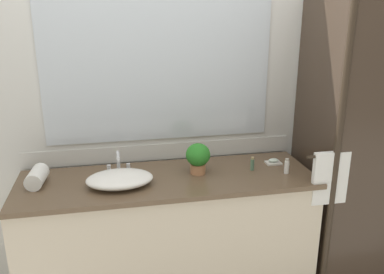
# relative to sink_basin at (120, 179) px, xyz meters

# --- Properties ---
(wall_back_with_mirror) EXTENTS (4.40, 0.06, 2.60)m
(wall_back_with_mirror) POSITION_rel_sink_basin_xyz_m (0.29, 0.40, 0.36)
(wall_back_with_mirror) COLOR silver
(wall_back_with_mirror) RESTS_ON ground_plane
(vanity_cabinet) EXTENTS (1.80, 0.58, 0.90)m
(vanity_cabinet) POSITION_rel_sink_basin_xyz_m (0.29, 0.06, -0.49)
(vanity_cabinet) COLOR beige
(vanity_cabinet) RESTS_ON ground_plane
(shower_enclosure) EXTENTS (1.20, 0.59, 2.00)m
(shower_enclosure) POSITION_rel_sink_basin_xyz_m (1.57, -0.13, 0.08)
(shower_enclosure) COLOR #2D2319
(shower_enclosure) RESTS_ON ground_plane
(sink_basin) EXTENTS (0.39, 0.28, 0.08)m
(sink_basin) POSITION_rel_sink_basin_xyz_m (0.00, 0.00, 0.00)
(sink_basin) COLOR white
(sink_basin) RESTS_ON vanity_cabinet
(faucet) EXTENTS (0.17, 0.14, 0.15)m
(faucet) POSITION_rel_sink_basin_xyz_m (0.00, 0.18, 0.01)
(faucet) COLOR silver
(faucet) RESTS_ON vanity_cabinet
(potted_plant) EXTENTS (0.15, 0.15, 0.19)m
(potted_plant) POSITION_rel_sink_basin_xyz_m (0.48, 0.09, 0.07)
(potted_plant) COLOR #B77A51
(potted_plant) RESTS_ON vanity_cabinet
(soap_dish) EXTENTS (0.10, 0.07, 0.04)m
(soap_dish) POSITION_rel_sink_basin_xyz_m (1.01, 0.14, -0.03)
(soap_dish) COLOR silver
(soap_dish) RESTS_ON vanity_cabinet
(amenity_bottle_lotion) EXTENTS (0.03, 0.03, 0.10)m
(amenity_bottle_lotion) POSITION_rel_sink_basin_xyz_m (1.02, -0.03, 0.01)
(amenity_bottle_lotion) COLOR white
(amenity_bottle_lotion) RESTS_ON vanity_cabinet
(amenity_bottle_body_wash) EXTENTS (0.02, 0.02, 0.09)m
(amenity_bottle_body_wash) POSITION_rel_sink_basin_xyz_m (0.83, 0.07, 0.00)
(amenity_bottle_body_wash) COLOR #4C7056
(amenity_bottle_body_wash) RESTS_ON vanity_cabinet
(rolled_towel_near_edge) EXTENTS (0.12, 0.20, 0.10)m
(rolled_towel_near_edge) POSITION_rel_sink_basin_xyz_m (-0.47, 0.10, 0.01)
(rolled_towel_near_edge) COLOR white
(rolled_towel_near_edge) RESTS_ON vanity_cabinet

